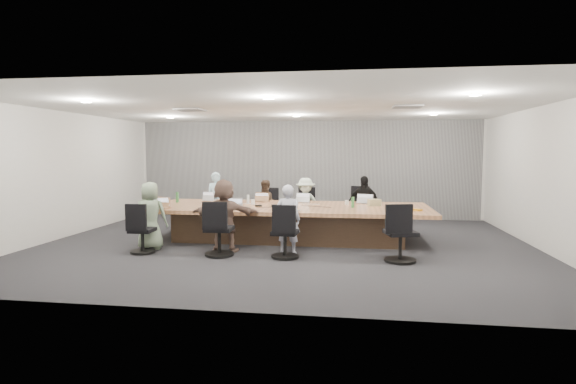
# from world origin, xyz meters

# --- Properties ---
(floor) EXTENTS (10.00, 8.00, 0.00)m
(floor) POSITION_xyz_m (0.00, 0.00, 0.00)
(floor) COLOR #26272B
(floor) RESTS_ON ground
(ceiling) EXTENTS (10.00, 8.00, 0.00)m
(ceiling) POSITION_xyz_m (0.00, 0.00, 2.80)
(ceiling) COLOR white
(ceiling) RESTS_ON wall_back
(wall_back) EXTENTS (10.00, 0.00, 2.80)m
(wall_back) POSITION_xyz_m (0.00, 4.00, 1.40)
(wall_back) COLOR silver
(wall_back) RESTS_ON ground
(wall_front) EXTENTS (10.00, 0.00, 2.80)m
(wall_front) POSITION_xyz_m (0.00, -4.00, 1.40)
(wall_front) COLOR silver
(wall_front) RESTS_ON ground
(wall_left) EXTENTS (0.00, 8.00, 2.80)m
(wall_left) POSITION_xyz_m (-5.00, 0.00, 1.40)
(wall_left) COLOR silver
(wall_left) RESTS_ON ground
(wall_right) EXTENTS (0.00, 8.00, 2.80)m
(wall_right) POSITION_xyz_m (5.00, 0.00, 1.40)
(wall_right) COLOR silver
(wall_right) RESTS_ON ground
(curtain) EXTENTS (9.80, 0.04, 2.80)m
(curtain) POSITION_xyz_m (0.00, 3.92, 1.40)
(curtain) COLOR gray
(curtain) RESTS_ON ground
(conference_table) EXTENTS (6.00, 2.20, 0.74)m
(conference_table) POSITION_xyz_m (0.00, 0.50, 0.40)
(conference_table) COLOR #4B3525
(conference_table) RESTS_ON ground
(chair_0) EXTENTS (0.54, 0.54, 0.72)m
(chair_0) POSITION_xyz_m (-2.05, 2.20, 0.36)
(chair_0) COLOR black
(chair_0) RESTS_ON ground
(chair_1) EXTENTS (0.53, 0.53, 0.76)m
(chair_1) POSITION_xyz_m (-0.74, 2.20, 0.38)
(chair_1) COLOR black
(chair_1) RESTS_ON ground
(chair_2) EXTENTS (0.59, 0.59, 0.80)m
(chair_2) POSITION_xyz_m (0.22, 2.20, 0.40)
(chair_2) COLOR black
(chair_2) RESTS_ON ground
(chair_3) EXTENTS (0.75, 0.75, 0.87)m
(chair_3) POSITION_xyz_m (1.63, 2.20, 0.44)
(chair_3) COLOR black
(chair_3) RESTS_ON ground
(chair_4) EXTENTS (0.50, 0.50, 0.72)m
(chair_4) POSITION_xyz_m (-2.54, -1.20, 0.36)
(chair_4) COLOR black
(chair_4) RESTS_ON ground
(chair_5) EXTENTS (0.59, 0.59, 0.83)m
(chair_5) POSITION_xyz_m (-1.04, -1.20, 0.42)
(chair_5) COLOR black
(chair_5) RESTS_ON ground
(chair_6) EXTENTS (0.56, 0.56, 0.77)m
(chair_6) POSITION_xyz_m (0.18, -1.20, 0.39)
(chair_6) COLOR black
(chair_6) RESTS_ON ground
(chair_7) EXTENTS (0.70, 0.70, 0.86)m
(chair_7) POSITION_xyz_m (2.20, -1.20, 0.43)
(chair_7) COLOR black
(chair_7) RESTS_ON ground
(person_0) EXTENTS (0.52, 0.34, 1.40)m
(person_0) POSITION_xyz_m (-2.05, 1.85, 0.70)
(person_0) COLOR #A3C9DB
(person_0) RESTS_ON ground
(laptop_0) EXTENTS (0.33, 0.25, 0.02)m
(laptop_0) POSITION_xyz_m (-2.05, 1.30, 0.75)
(laptop_0) COLOR #B2B2B7
(laptop_0) RESTS_ON conference_table
(person_1) EXTENTS (0.68, 0.59, 1.21)m
(person_1) POSITION_xyz_m (-0.74, 1.85, 0.61)
(person_1) COLOR #402F23
(person_1) RESTS_ON ground
(laptop_1) EXTENTS (0.38, 0.29, 0.02)m
(laptop_1) POSITION_xyz_m (-0.74, 1.30, 0.75)
(laptop_1) COLOR #8C6647
(laptop_1) RESTS_ON conference_table
(person_2) EXTENTS (0.89, 0.61, 1.27)m
(person_2) POSITION_xyz_m (0.22, 1.85, 0.64)
(person_2) COLOR #B1C5B1
(person_2) RESTS_ON ground
(laptop_2) EXTENTS (0.33, 0.24, 0.02)m
(laptop_2) POSITION_xyz_m (0.22, 1.30, 0.75)
(laptop_2) COLOR #B2B2B7
(laptop_2) RESTS_ON conference_table
(person_3) EXTENTS (0.84, 0.50, 1.33)m
(person_3) POSITION_xyz_m (1.63, 1.85, 0.67)
(person_3) COLOR black
(person_3) RESTS_ON ground
(laptop_3) EXTENTS (0.38, 0.27, 0.02)m
(laptop_3) POSITION_xyz_m (1.63, 1.30, 0.75)
(laptop_3) COLOR #B2B2B7
(laptop_3) RESTS_ON conference_table
(person_4) EXTENTS (0.71, 0.52, 1.33)m
(person_4) POSITION_xyz_m (-2.54, -0.85, 0.66)
(person_4) COLOR gray
(person_4) RESTS_ON ground
(laptop_4) EXTENTS (0.34, 0.27, 0.02)m
(laptop_4) POSITION_xyz_m (-2.54, -0.30, 0.75)
(laptop_4) COLOR #8C6647
(laptop_4) RESTS_ON conference_table
(person_5) EXTENTS (1.33, 0.52, 1.40)m
(person_5) POSITION_xyz_m (-1.04, -0.85, 0.70)
(person_5) COLOR brown
(person_5) RESTS_ON ground
(laptop_5) EXTENTS (0.33, 0.25, 0.02)m
(laptop_5) POSITION_xyz_m (-1.04, -0.30, 0.75)
(laptop_5) COLOR #B2B2B7
(laptop_5) RESTS_ON conference_table
(person_6) EXTENTS (0.50, 0.36, 1.30)m
(person_6) POSITION_xyz_m (0.18, -0.85, 0.65)
(person_6) COLOR #A8AABF
(person_6) RESTS_ON ground
(laptop_6) EXTENTS (0.35, 0.28, 0.02)m
(laptop_6) POSITION_xyz_m (0.18, -0.30, 0.75)
(laptop_6) COLOR #B2B2B7
(laptop_6) RESTS_ON conference_table
(bottle_green_left) EXTENTS (0.09, 0.09, 0.24)m
(bottle_green_left) POSITION_xyz_m (-2.65, 0.79, 0.86)
(bottle_green_left) COLOR #317235
(bottle_green_left) RESTS_ON conference_table
(bottle_green_right) EXTENTS (0.08, 0.08, 0.22)m
(bottle_green_right) POSITION_xyz_m (1.37, 0.38, 0.85)
(bottle_green_right) COLOR #317235
(bottle_green_right) RESTS_ON conference_table
(bottle_clear) EXTENTS (0.06, 0.06, 0.20)m
(bottle_clear) POSITION_xyz_m (-0.98, 0.82, 0.84)
(bottle_clear) COLOR silver
(bottle_clear) RESTS_ON conference_table
(cup_white_far) EXTENTS (0.11, 0.11, 0.11)m
(cup_white_far) POSITION_xyz_m (-0.82, 0.60, 0.80)
(cup_white_far) COLOR white
(cup_white_far) RESTS_ON conference_table
(cup_white_near) EXTENTS (0.10, 0.10, 0.10)m
(cup_white_near) POSITION_xyz_m (1.24, 0.91, 0.79)
(cup_white_near) COLOR white
(cup_white_near) RESTS_ON conference_table
(mug_brown) EXTENTS (0.12, 0.12, 0.11)m
(mug_brown) POSITION_xyz_m (-2.65, 0.16, 0.80)
(mug_brown) COLOR brown
(mug_brown) RESTS_ON conference_table
(mic_left) EXTENTS (0.16, 0.12, 0.03)m
(mic_left) POSITION_xyz_m (-0.63, 0.33, 0.75)
(mic_left) COLOR black
(mic_left) RESTS_ON conference_table
(mic_right) EXTENTS (0.15, 0.11, 0.03)m
(mic_right) POSITION_xyz_m (-0.15, 0.32, 0.75)
(mic_right) COLOR black
(mic_right) RESTS_ON conference_table
(stapler) EXTENTS (0.15, 0.04, 0.06)m
(stapler) POSITION_xyz_m (-0.26, 0.26, 0.77)
(stapler) COLOR black
(stapler) RESTS_ON conference_table
(canvas_bag) EXTENTS (0.30, 0.25, 0.14)m
(canvas_bag) POSITION_xyz_m (1.84, 0.78, 0.81)
(canvas_bag) COLOR tan
(canvas_bag) RESTS_ON conference_table
(snack_packet) EXTENTS (0.19, 0.20, 0.04)m
(snack_packet) POSITION_xyz_m (2.65, 0.06, 0.76)
(snack_packet) COLOR #C17913
(snack_packet) RESTS_ON conference_table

